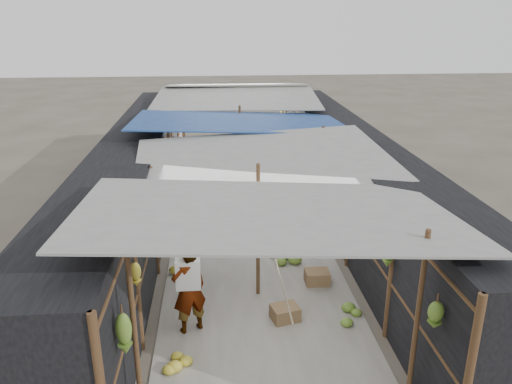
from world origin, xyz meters
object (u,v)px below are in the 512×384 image
object	(u,v)px
vendor_seated	(268,185)
vendor_elderly	(189,289)
crate_near	(317,277)
black_basin	(293,182)
shopper_blue	(235,209)

from	to	relation	value
vendor_seated	vendor_elderly	bearing A→B (deg)	-16.08
crate_near	black_basin	bearing A→B (deg)	85.60
shopper_blue	vendor_seated	distance (m)	2.76
vendor_elderly	shopper_blue	xyz separation A→B (m)	(0.93, 3.70, -0.06)
crate_near	black_basin	world-z (taller)	crate_near
vendor_elderly	crate_near	bearing A→B (deg)	-176.33
black_basin	vendor_seated	world-z (taller)	vendor_seated
vendor_elderly	black_basin	bearing A→B (deg)	-136.60
black_basin	vendor_elderly	xyz separation A→B (m)	(-2.91, -7.53, 0.71)
crate_near	vendor_elderly	distance (m)	2.87
vendor_elderly	vendor_seated	distance (m)	6.55
shopper_blue	vendor_seated	world-z (taller)	shopper_blue
black_basin	vendor_seated	distance (m)	1.63
black_basin	shopper_blue	xyz separation A→B (m)	(-1.97, -3.83, 0.65)
shopper_blue	black_basin	bearing A→B (deg)	60.62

